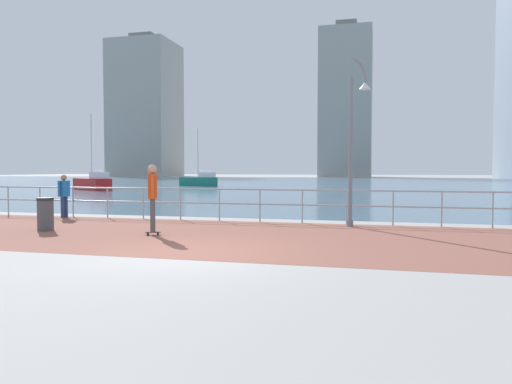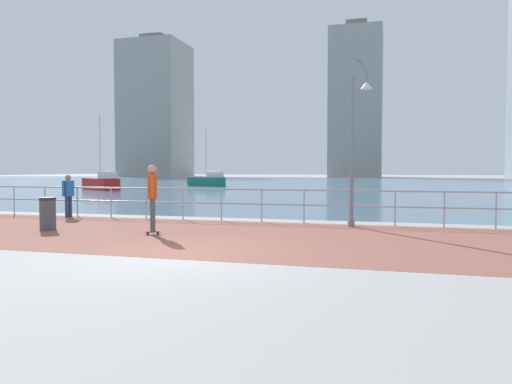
{
  "view_description": "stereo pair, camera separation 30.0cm",
  "coord_description": "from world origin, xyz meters",
  "views": [
    {
      "loc": [
        3.77,
        -9.09,
        1.72
      ],
      "look_at": [
        0.5,
        3.72,
        1.1
      ],
      "focal_mm": 33.86,
      "sensor_mm": 36.0,
      "label": 1
    },
    {
      "loc": [
        4.06,
        -9.01,
        1.72
      ],
      "look_at": [
        0.5,
        3.72,
        1.1
      ],
      "focal_mm": 33.86,
      "sensor_mm": 36.0,
      "label": 2
    }
  ],
  "objects": [
    {
      "name": "sailboat_white",
      "position": [
        -19.52,
        26.72,
        0.61
      ],
      "size": [
        4.58,
        3.63,
        6.38
      ],
      "color": "#B21E1E",
      "rests_on": "ground"
    },
    {
      "name": "ground",
      "position": [
        0.0,
        40.0,
        0.0
      ],
      "size": [
        220.0,
        220.0,
        0.0
      ],
      "primitive_type": "plane",
      "color": "#ADAAA5"
    },
    {
      "name": "harbor_water",
      "position": [
        0.0,
        51.2,
        0.0
      ],
      "size": [
        180.0,
        88.0,
        0.0
      ],
      "primitive_type": "cube",
      "color": "slate",
      "rests_on": "ground"
    },
    {
      "name": "bystander",
      "position": [
        -7.12,
        5.85,
        0.89
      ],
      "size": [
        0.28,
        0.56,
        1.53
      ],
      "color": "navy",
      "rests_on": "ground"
    },
    {
      "name": "lamppost",
      "position": [
        3.06,
        5.72,
        2.79
      ],
      "size": [
        0.66,
        0.66,
        5.05
      ],
      "color": "slate",
      "rests_on": "ground"
    },
    {
      "name": "trash_bin",
      "position": [
        -5.3,
        2.51,
        0.47
      ],
      "size": [
        0.46,
        0.46,
        0.93
      ],
      "color": "#474C51",
      "rests_on": "ground"
    },
    {
      "name": "tower_glass",
      "position": [
        -54.71,
        104.87,
        17.17
      ],
      "size": [
        15.4,
        14.07,
        36.01
      ],
      "color": "#939993",
      "rests_on": "ground"
    },
    {
      "name": "waterfront_railing",
      "position": [
        -0.0,
        6.2,
        0.75
      ],
      "size": [
        25.25,
        0.06,
        1.09
      ],
      "color": "#9EADB7",
      "rests_on": "ground"
    },
    {
      "name": "tower_concrete",
      "position": [
        -3.72,
        103.35,
        16.68
      ],
      "size": [
        11.49,
        11.82,
        35.01
      ],
      "color": "#939993",
      "rests_on": "ground"
    },
    {
      "name": "sailboat_ivory",
      "position": [
        -14.36,
        38.01,
        0.57
      ],
      "size": [
        4.43,
        2.8,
        5.97
      ],
      "color": "#197266",
      "rests_on": "ground"
    },
    {
      "name": "skateboarder",
      "position": [
        -1.94,
        2.38,
        1.12
      ],
      "size": [
        0.41,
        0.53,
        1.84
      ],
      "color": "black",
      "rests_on": "ground"
    },
    {
      "name": "brick_paving",
      "position": [
        0.0,
        2.79,
        0.0
      ],
      "size": [
        28.0,
        6.82,
        0.01
      ],
      "primitive_type": "cube",
      "color": "#935647",
      "rests_on": "ground"
    }
  ]
}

